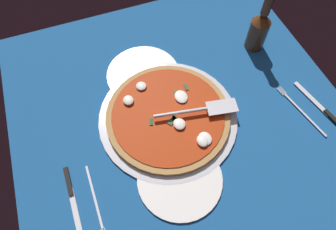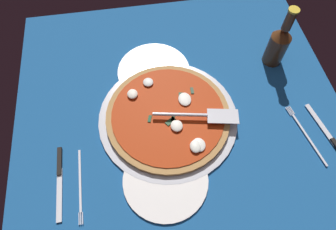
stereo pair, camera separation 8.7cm
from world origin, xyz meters
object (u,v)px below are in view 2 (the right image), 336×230
at_px(pizza, 168,115).
at_px(beer_bottle, 279,44).
at_px(dinner_plate_right, 154,71).
at_px(place_setting_near, 318,137).
at_px(pizza_server, 199,115).
at_px(place_setting_far, 69,181).
at_px(dinner_plate_left, 166,180).

distance_m(pizza, beer_bottle, 0.42).
distance_m(dinner_plate_right, place_setting_near, 0.54).
distance_m(pizza, pizza_server, 0.09).
xyz_separation_m(dinner_plate_right, place_setting_far, (-0.33, 0.27, -0.00)).
height_order(pizza_server, place_setting_near, pizza_server).
relative_size(dinner_plate_left, beer_bottle, 1.06).
relative_size(dinner_plate_right, beer_bottle, 1.10).
height_order(pizza, beer_bottle, beer_bottle).
bearing_deg(dinner_plate_right, dinner_plate_left, 177.15).
relative_size(place_setting_near, beer_bottle, 1.05).
bearing_deg(place_setting_far, pizza_server, 107.35).
height_order(place_setting_near, place_setting_far, same).
xyz_separation_m(pizza, beer_bottle, (0.17, -0.38, 0.06)).
relative_size(dinner_plate_left, place_setting_far, 1.06).
distance_m(pizza_server, place_setting_near, 0.35).
bearing_deg(dinner_plate_left, pizza, -11.32).
relative_size(dinner_plate_right, pizza_server, 0.96).
xyz_separation_m(place_setting_near, place_setting_far, (-0.02, 0.72, 0.00)).
height_order(dinner_plate_left, place_setting_far, place_setting_far).
xyz_separation_m(dinner_plate_right, beer_bottle, (-0.01, -0.40, 0.08)).
height_order(dinner_plate_left, dinner_plate_right, same).
bearing_deg(place_setting_near, place_setting_far, 80.33).
relative_size(place_setting_far, beer_bottle, 1.01).
bearing_deg(dinner_plate_left, place_setting_near, -83.09).
relative_size(dinner_plate_left, pizza_server, 0.92).
height_order(dinner_plate_right, pizza_server, pizza_server).
relative_size(place_setting_near, place_setting_far, 1.04).
distance_m(dinner_plate_left, dinner_plate_right, 0.37).
bearing_deg(beer_bottle, pizza_server, 123.48).
relative_size(dinner_plate_left, dinner_plate_right, 0.97).
xyz_separation_m(dinner_plate_left, beer_bottle, (0.36, -0.42, 0.08)).
height_order(pizza, pizza_server, pizza_server).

